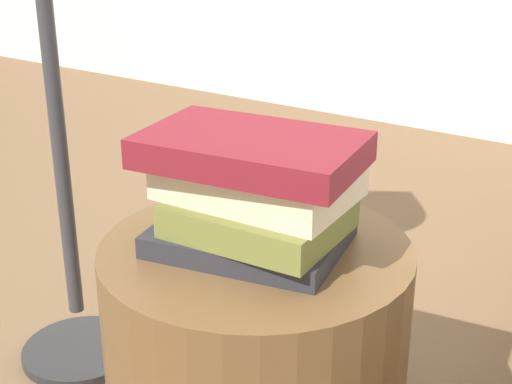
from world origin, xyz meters
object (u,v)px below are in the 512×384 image
Objects in this scene: book_maroon at (249,150)px; book_olive at (258,216)px; book_charcoal at (252,235)px; book_cream at (261,179)px; side_table at (256,370)px.

book_olive is at bearing 4.25° from book_maroon.
book_cream is at bearing 4.02° from book_charcoal.
book_cream is (0.00, 0.01, 0.32)m from side_table.
book_charcoal is at bearing 144.28° from book_olive.
book_olive is 0.89× the size of book_cream.
book_cream is at bearing 107.87° from book_olive.
side_table is at bearing 64.70° from book_maroon.
book_cream reaches higher than side_table.
book_cream is 0.87× the size of book_maroon.
book_maroon reaches higher than book_charcoal.
book_maroon is (-0.00, -0.01, 0.37)m from side_table.
book_charcoal is 1.02× the size of book_cream.
book_olive is at bearing -71.76° from book_cream.
book_olive is (0.02, -0.01, 0.04)m from book_charcoal.
book_maroon is at bearing -114.03° from book_cream.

